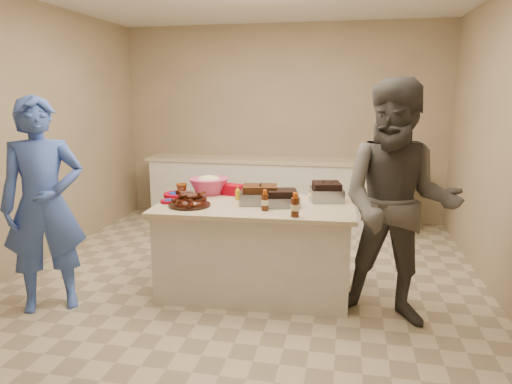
% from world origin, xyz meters
% --- Properties ---
extents(room, '(4.50, 5.00, 2.70)m').
position_xyz_m(room, '(0.00, 0.00, 0.00)').
color(room, tan).
rests_on(room, ground).
extents(back_counter, '(3.60, 0.64, 0.90)m').
position_xyz_m(back_counter, '(0.00, 2.20, 0.45)').
color(back_counter, silver).
rests_on(back_counter, ground).
extents(island, '(1.76, 0.99, 0.81)m').
position_xyz_m(island, '(0.15, -0.09, 0.00)').
color(island, silver).
rests_on(island, ground).
extents(rib_platter, '(0.44, 0.44, 0.15)m').
position_xyz_m(rib_platter, '(-0.39, -0.26, 0.81)').
color(rib_platter, '#421307').
rests_on(rib_platter, island).
extents(pulled_pork_tray, '(0.39, 0.32, 0.11)m').
position_xyz_m(pulled_pork_tray, '(0.19, -0.05, 0.81)').
color(pulled_pork_tray, '#47230F').
rests_on(pulled_pork_tray, island).
extents(brisket_tray, '(0.34, 0.30, 0.09)m').
position_xyz_m(brisket_tray, '(0.39, -0.10, 0.81)').
color(brisket_tray, black).
rests_on(brisket_tray, island).
extents(roasting_pan, '(0.33, 0.33, 0.11)m').
position_xyz_m(roasting_pan, '(0.76, 0.19, 0.81)').
color(roasting_pan, gray).
rests_on(roasting_pan, island).
extents(coleslaw_bowl, '(0.40, 0.40, 0.26)m').
position_xyz_m(coleslaw_bowl, '(-0.38, 0.24, 0.81)').
color(coleslaw_bowl, '#C43969').
rests_on(coleslaw_bowl, island).
extents(sausage_plate, '(0.34, 0.34, 0.05)m').
position_xyz_m(sausage_plate, '(0.21, 0.24, 0.81)').
color(sausage_plate, silver).
rests_on(sausage_plate, island).
extents(mac_cheese_dish, '(0.29, 0.21, 0.08)m').
position_xyz_m(mac_cheese_dish, '(0.74, 0.19, 0.81)').
color(mac_cheese_dish, orange).
rests_on(mac_cheese_dish, island).
extents(bbq_bottle_a, '(0.06, 0.06, 0.17)m').
position_xyz_m(bbq_bottle_a, '(0.27, -0.28, 0.81)').
color(bbq_bottle_a, '#431C0B').
rests_on(bbq_bottle_a, island).
extents(bbq_bottle_b, '(0.07, 0.07, 0.19)m').
position_xyz_m(bbq_bottle_b, '(0.54, -0.43, 0.81)').
color(bbq_bottle_b, '#431C0B').
rests_on(bbq_bottle_b, island).
extents(mustard_bottle, '(0.05, 0.05, 0.12)m').
position_xyz_m(mustard_bottle, '(-0.04, 0.05, 0.81)').
color(mustard_bottle, gold).
rests_on(mustard_bottle, island).
extents(sauce_bowl, '(0.12, 0.04, 0.12)m').
position_xyz_m(sauce_bowl, '(0.11, 0.09, 0.81)').
color(sauce_bowl, silver).
rests_on(sauce_bowl, island).
extents(plate_stack_large, '(0.29, 0.29, 0.03)m').
position_xyz_m(plate_stack_large, '(-0.63, 0.07, 0.81)').
color(plate_stack_large, '#930011').
rests_on(plate_stack_large, island).
extents(plate_stack_small, '(0.17, 0.17, 0.02)m').
position_xyz_m(plate_stack_small, '(-0.61, -0.18, 0.81)').
color(plate_stack_small, '#930011').
rests_on(plate_stack_small, island).
extents(plastic_cup, '(0.11, 0.11, 0.11)m').
position_xyz_m(plastic_cup, '(-0.63, 0.18, 0.81)').
color(plastic_cup, '#89450F').
rests_on(plastic_cup, island).
extents(basket_stack, '(0.23, 0.20, 0.10)m').
position_xyz_m(basket_stack, '(-0.14, 0.25, 0.81)').
color(basket_stack, '#930011').
rests_on(basket_stack, island).
extents(guest_blue, '(1.47, 1.84, 0.42)m').
position_xyz_m(guest_blue, '(-1.47, -0.73, 0.00)').
color(guest_blue, '#3C5DBC').
rests_on(guest_blue, ground).
extents(guest_gray, '(1.23, 2.02, 0.71)m').
position_xyz_m(guest_gray, '(1.31, -0.41, 0.00)').
color(guest_gray, '#524F49').
rests_on(guest_gray, ground).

